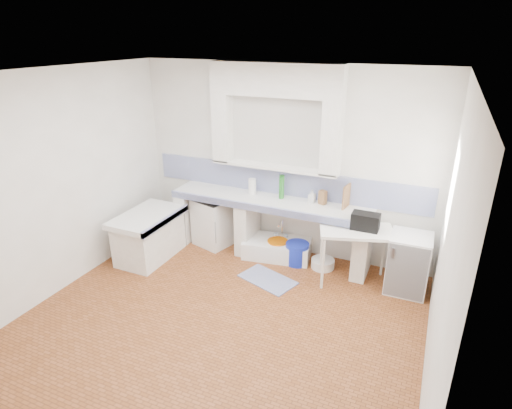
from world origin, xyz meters
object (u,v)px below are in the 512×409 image
at_px(side_table, 354,256).
at_px(fridge, 408,263).
at_px(stove, 214,222).
at_px(sink, 277,249).

xyz_separation_m(side_table, fridge, (0.68, 0.09, 0.00)).
xyz_separation_m(stove, sink, (1.08, 0.01, -0.26)).
bearing_deg(fridge, side_table, -173.33).
height_order(sink, fridge, fridge).
relative_size(stove, side_table, 0.80).
bearing_deg(stove, side_table, 9.89).
distance_m(side_table, fridge, 0.69).
distance_m(stove, fridge, 2.96).
xyz_separation_m(stove, fridge, (2.95, -0.15, 0.01)).
bearing_deg(fridge, sink, 174.51).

